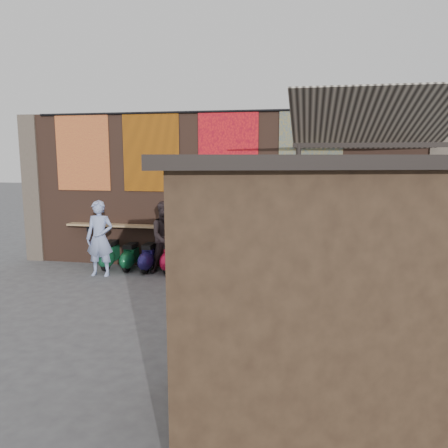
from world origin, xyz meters
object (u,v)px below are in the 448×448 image
scooter_stool_7 (263,261)px  shopper_grey (418,278)px  shelf_box (248,224)px  market_stall (290,298)px  scooter_stool_5 (215,261)px  scooter_stool_2 (148,258)px  diner_right (167,237)px  scooter_stool_6 (237,261)px  scooter_stool_4 (194,257)px  scooter_stool_3 (171,258)px  scooter_stool_0 (110,255)px  shopper_navy (340,266)px  scooter_stool_1 (130,257)px  diner_left (100,238)px  shopper_tan (329,260)px

scooter_stool_7 → shopper_grey: bearing=-36.9°
shelf_box → market_stall: market_stall is taller
scooter_stool_5 → scooter_stool_7: scooter_stool_7 is taller
scooter_stool_2 → diner_right: size_ratio=0.41×
market_stall → scooter_stool_6: bearing=87.9°
scooter_stool_6 → scooter_stool_4: bearing=176.1°
scooter_stool_3 → scooter_stool_4: scooter_stool_4 is taller
scooter_stool_6 → market_stall: market_stall is taller
scooter_stool_0 → shelf_box: bearing=4.0°
market_stall → shopper_navy: bearing=60.7°
scooter_stool_2 → scooter_stool_4: 1.17m
scooter_stool_3 → scooter_stool_4: size_ratio=0.90×
scooter_stool_4 → scooter_stool_7: bearing=0.4°
scooter_stool_0 → scooter_stool_6: 3.38m
scooter_stool_3 → diner_right: bearing=-179.5°
scooter_stool_5 → diner_right: diner_right is taller
scooter_stool_1 → shopper_grey: (6.42, -2.24, 0.43)m
shelf_box → market_stall: (1.28, -5.98, 0.15)m
scooter_stool_4 → market_stall: bearing=-65.4°
shelf_box → shopper_navy: (2.04, -2.51, -0.34)m
shelf_box → scooter_stool_3: (-1.92, -0.30, -0.87)m
scooter_stool_4 → diner_left: (-2.19, -0.63, 0.51)m
diner_right → market_stall: 6.58m
scooter_stool_5 → scooter_stool_6: bearing=-3.6°
scooter_stool_1 → shopper_navy: shopper_navy is taller
shopper_navy → shopper_grey: size_ratio=1.17×
market_stall → scooter_stool_3: bearing=102.4°
shelf_box → diner_right: size_ratio=0.31×
shelf_box → scooter_stool_5: bearing=-158.5°
scooter_stool_3 → market_stall: market_stall is taller
shopper_navy → scooter_stool_5: bearing=-34.2°
scooter_stool_6 → scooter_stool_7: 0.62m
scooter_stool_3 → scooter_stool_5: (1.13, -0.01, -0.02)m
scooter_stool_3 → scooter_stool_7: (2.33, 0.04, 0.01)m
scooter_stool_3 → shopper_tan: size_ratio=0.53×
scooter_stool_1 → scooter_stool_7: bearing=0.2°
shelf_box → scooter_stool_6: bearing=-121.7°
scooter_stool_7 → shopper_grey: shopper_grey is taller
scooter_stool_6 → diner_left: 3.39m
diner_right → market_stall: bearing=-90.2°
scooter_stool_7 → shopper_tan: 1.84m
shopper_tan → scooter_stool_0: bearing=124.5°
shopper_grey → scooter_stool_6: bearing=-22.4°
scooter_stool_1 → scooter_stool_2: scooter_stool_2 is taller
shopper_navy → scooter_stool_0: bearing=-18.2°
scooter_stool_3 → shopper_navy: bearing=-29.1°
scooter_stool_7 → market_stall: bearing=-81.3°
scooter_stool_7 → shopper_grey: (2.99, -2.25, 0.39)m
shopper_grey → market_stall: size_ratio=0.55×
diner_right → scooter_stool_1: bearing=148.1°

